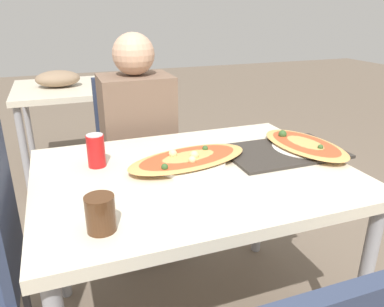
{
  "coord_description": "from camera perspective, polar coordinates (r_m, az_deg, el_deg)",
  "views": [
    {
      "loc": [
        -0.44,
        -1.18,
        1.29
      ],
      "look_at": [
        -0.0,
        0.02,
        0.79
      ],
      "focal_mm": 35.0,
      "sensor_mm": 36.0,
      "label": 1
    }
  ],
  "objects": [
    {
      "name": "person_seated",
      "position": [
        1.95,
        -8.19,
        3.62
      ],
      "size": [
        0.36,
        0.3,
        1.18
      ],
      "rotation": [
        0.0,
        0.0,
        3.14
      ],
      "color": "#2D2D38",
      "rests_on": "ground_plane"
    },
    {
      "name": "drink_glass",
      "position": [
        1.03,
        -13.77,
        -8.89
      ],
      "size": [
        0.08,
        0.08,
        0.1
      ],
      "color": "#4C2D19",
      "rests_on": "dining_table"
    },
    {
      "name": "background_table",
      "position": [
        3.04,
        -16.07,
        8.97
      ],
      "size": [
        1.1,
        0.8,
        0.85
      ],
      "color": "beige",
      "rests_on": "ground_plane"
    },
    {
      "name": "soda_can",
      "position": [
        1.43,
        -14.42,
        0.43
      ],
      "size": [
        0.07,
        0.07,
        0.12
      ],
      "color": "red",
      "rests_on": "dining_table"
    },
    {
      "name": "pizza_second",
      "position": [
        1.64,
        16.77,
        1.22
      ],
      "size": [
        0.27,
        0.45,
        0.06
      ],
      "color": "white",
      "rests_on": "dining_table"
    },
    {
      "name": "dining_table",
      "position": [
        1.41,
        0.34,
        -5.36
      ],
      "size": [
        1.14,
        0.86,
        0.73
      ],
      "color": "beige",
      "rests_on": "ground_plane"
    },
    {
      "name": "serving_tray",
      "position": [
        1.58,
        13.68,
        0.29
      ],
      "size": [
        0.48,
        0.3,
        0.01
      ],
      "color": "#332D28",
      "rests_on": "dining_table"
    },
    {
      "name": "chair_far_seated",
      "position": [
        2.12,
        -8.65,
        0.04
      ],
      "size": [
        0.4,
        0.4,
        0.94
      ],
      "rotation": [
        0.0,
        0.0,
        3.14
      ],
      "color": "#2D3851",
      "rests_on": "ground_plane"
    },
    {
      "name": "pizza_main",
      "position": [
        1.42,
        -0.69,
        -0.91
      ],
      "size": [
        0.53,
        0.32,
        0.06
      ],
      "color": "white",
      "rests_on": "dining_table"
    }
  ]
}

